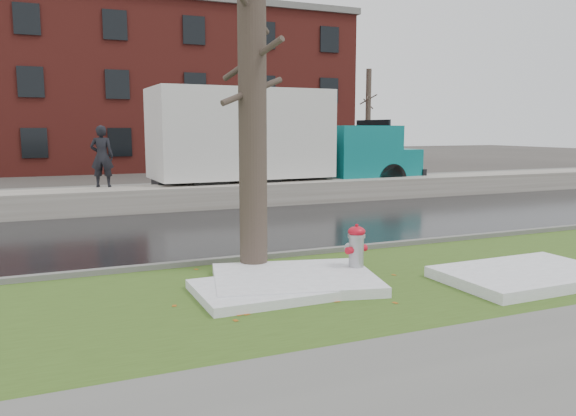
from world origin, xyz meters
name	(u,v)px	position (x,y,z in m)	size (l,w,h in m)	color
ground	(289,272)	(0.00, 0.00, 0.00)	(120.00, 120.00, 0.00)	#47423D
verge	(320,289)	(0.00, -1.25, 0.02)	(60.00, 4.50, 0.04)	#354E1A
sidewalk	(486,387)	(0.00, -5.00, 0.03)	(60.00, 3.00, 0.05)	slate
road	(220,230)	(0.00, 4.50, 0.01)	(60.00, 7.00, 0.03)	black
parking_lot	(159,194)	(0.00, 13.00, 0.01)	(60.00, 9.00, 0.03)	slate
curb	(270,257)	(0.00, 1.00, 0.07)	(60.00, 0.15, 0.14)	slate
snowbank	(183,197)	(0.00, 8.70, 0.38)	(60.00, 1.60, 0.75)	#A9A49A
brick_building	(141,92)	(2.00, 30.00, 5.00)	(26.00, 12.00, 10.00)	maroon
bg_tree_center	(6,115)	(-6.00, 26.00, 3.33)	(1.40, 1.62, 6.50)	brown
bg_tree_right	(368,117)	(16.00, 24.00, 3.33)	(1.40, 1.62, 6.50)	brown
fire_hydrant	(356,248)	(0.91, -0.81, 0.52)	(0.45, 0.41, 0.91)	#9EA0A6
tree	(252,95)	(-0.60, 0.22, 3.15)	(1.25, 1.46, 6.17)	brown
box_truck	(273,142)	(3.63, 9.99, 2.09)	(11.87, 3.12, 3.95)	black
worker	(102,156)	(-2.39, 9.30, 1.71)	(0.70, 0.46, 1.92)	black
snow_patch_near	(295,279)	(-0.29, -0.90, 0.12)	(2.60, 2.00, 0.16)	white
snow_patch_far	(268,289)	(-0.88, -1.21, 0.11)	(2.20, 1.60, 0.14)	white
snow_patch_side	(526,275)	(3.39, -2.19, 0.13)	(2.80, 1.80, 0.18)	white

